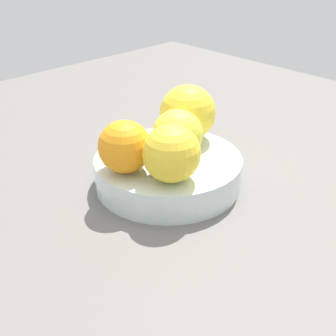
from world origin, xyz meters
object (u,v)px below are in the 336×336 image
at_px(orange_in_bowl_0, 177,135).
at_px(orange_in_bowl_3, 188,113).
at_px(fruit_bowl, 168,171).
at_px(orange_in_bowl_1, 171,153).
at_px(orange_in_bowl_2, 125,147).

height_order(orange_in_bowl_0, orange_in_bowl_3, orange_in_bowl_3).
distance_m(fruit_bowl, orange_in_bowl_1, 0.08).
bearing_deg(orange_in_bowl_1, fruit_bowl, -129.97).
relative_size(orange_in_bowl_1, orange_in_bowl_2, 1.06).
height_order(orange_in_bowl_1, orange_in_bowl_2, orange_in_bowl_1).
bearing_deg(orange_in_bowl_3, orange_in_bowl_1, 34.79).
bearing_deg(orange_in_bowl_3, fruit_bowl, 21.26).
height_order(orange_in_bowl_0, orange_in_bowl_2, same).
bearing_deg(orange_in_bowl_3, orange_in_bowl_0, 31.72).
relative_size(fruit_bowl, orange_in_bowl_0, 2.97).
xyz_separation_m(fruit_bowl, orange_in_bowl_2, (0.06, -0.01, 0.05)).
xyz_separation_m(orange_in_bowl_1, orange_in_bowl_2, (0.02, -0.05, -0.00)).
height_order(orange_in_bowl_0, orange_in_bowl_1, orange_in_bowl_1).
xyz_separation_m(orange_in_bowl_0, orange_in_bowl_3, (-0.05, -0.03, 0.01)).
relative_size(orange_in_bowl_0, orange_in_bowl_1, 0.94).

